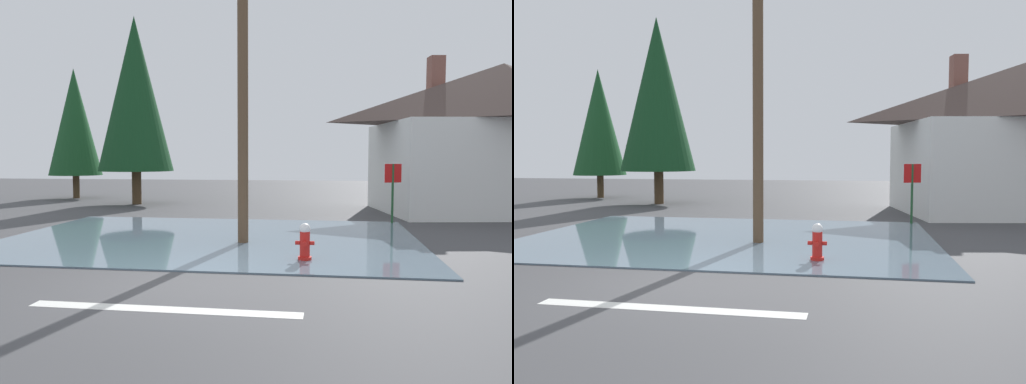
# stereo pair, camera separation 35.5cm
# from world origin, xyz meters

# --- Properties ---
(ground_plane) EXTENTS (80.00, 80.00, 0.10)m
(ground_plane) POSITION_xyz_m (0.00, 0.00, -0.05)
(ground_plane) COLOR #424244
(flood_puddle) EXTENTS (11.39, 8.13, 0.04)m
(flood_puddle) POSITION_xyz_m (-0.39, 4.94, 0.02)
(flood_puddle) COLOR slate
(flood_puddle) RESTS_ON ground
(lane_stop_bar) EXTENTS (4.21, 0.33, 0.01)m
(lane_stop_bar) POSITION_xyz_m (0.36, -1.48, 0.00)
(lane_stop_bar) COLOR silver
(lane_stop_bar) RESTS_ON ground
(fire_hydrant) EXTENTS (0.42, 0.36, 0.84)m
(fire_hydrant) POSITION_xyz_m (2.34, 2.25, 0.41)
(fire_hydrant) COLOR red
(fire_hydrant) RESTS_ON ground
(utility_pole) EXTENTS (1.60, 0.28, 9.45)m
(utility_pole) POSITION_xyz_m (0.63, 4.24, 4.90)
(utility_pole) COLOR brown
(utility_pole) RESTS_ON ground
(stop_sign_far) EXTENTS (0.63, 0.27, 2.08)m
(stop_sign_far) POSITION_xyz_m (5.07, 8.68, 1.47)
(stop_sign_far) COLOR #1E4C28
(stop_sign_far) RESTS_ON ground
(house) EXTENTS (11.09, 7.89, 6.57)m
(house) POSITION_xyz_m (9.93, 12.83, 3.16)
(house) COLOR silver
(house) RESTS_ON ground
(pine_tree_tall_left) EXTENTS (3.61, 3.61, 9.03)m
(pine_tree_tall_left) POSITION_xyz_m (-6.31, 14.30, 5.31)
(pine_tree_tall_left) COLOR #4C3823
(pine_tree_tall_left) RESTS_ON ground
(pine_tree_mid_left) EXTENTS (2.88, 2.88, 7.19)m
(pine_tree_mid_left) POSITION_xyz_m (-11.00, 17.19, 4.23)
(pine_tree_mid_left) COLOR #4C3823
(pine_tree_mid_left) RESTS_ON ground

